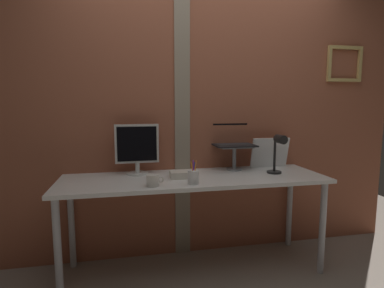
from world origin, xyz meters
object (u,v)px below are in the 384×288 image
Objects in this scene: laptop at (232,139)px; pen_cup at (193,177)px; desk_lamp at (278,150)px; whiteboard_panel at (270,153)px; coffee_mug at (153,180)px; monitor at (137,147)px.

laptop is 2.03× the size of pen_cup.
whiteboard_panel is at bearing 76.60° from desk_lamp.
laptop is at bearing 132.53° from desk_lamp.
laptop is 0.90m from coffee_mug.
monitor is at bearing 133.23° from pen_cup.
whiteboard_panel is 1.06× the size of desk_lamp.
laptop is at bearing 175.08° from whiteboard_panel.
laptop reaches higher than coffee_mug.
laptop reaches higher than monitor.
whiteboard_panel is at bearing 21.87° from coffee_mug.
pen_cup reaches higher than coffee_mug.
whiteboard_panel is 0.29m from desk_lamp.
pen_cup is at bearing -134.08° from laptop.
coffee_mug is at bearing -147.73° from laptop.
whiteboard_panel is 2.80× the size of coffee_mug.
pen_cup is (0.38, -0.41, -0.18)m from monitor.
desk_lamp is (0.28, -0.31, -0.06)m from laptop.
coffee_mug is at bearing -158.13° from whiteboard_panel.
monitor is at bearing -178.45° from whiteboard_panel.
desk_lamp is 2.64× the size of coffee_mug.
pen_cup is at bearing -46.77° from monitor.
desk_lamp is 0.77m from pen_cup.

